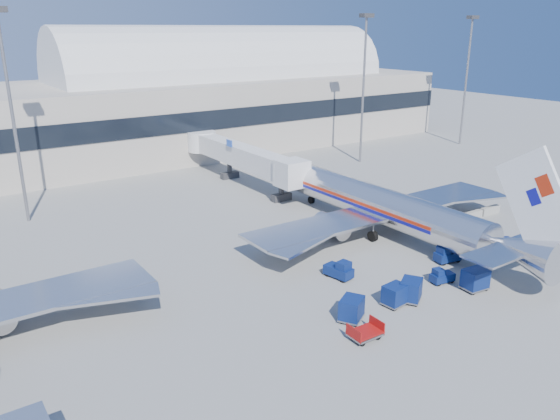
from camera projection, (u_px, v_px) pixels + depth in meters
ground at (339, 271)px, 48.53m from camera, size 260.00×260.00×0.00m
terminal at (31, 118)px, 82.49m from camera, size 170.00×28.15×21.00m
airliner_main at (386, 207)px, 56.51m from camera, size 32.00×37.26×12.07m
jetbridge_near at (237, 154)px, 75.43m from camera, size 4.40×27.50×6.25m
mast_west at (8, 86)px, 56.47m from camera, size 2.00×1.20×22.60m
mast_east at (364, 67)px, 83.43m from camera, size 2.00×1.20×22.60m
mast_far_east at (468, 62)px, 96.91m from camera, size 2.00×1.20×22.60m
barrier_near at (453, 221)px, 59.65m from camera, size 3.00×0.55×0.90m
barrier_mid at (472, 216)px, 61.43m from camera, size 3.00×0.55×0.90m
barrier_far at (490, 210)px, 63.21m from camera, size 3.00×0.55×0.90m
tug_lead at (441, 276)px, 46.08m from camera, size 2.18×1.33×1.33m
tug_right at (447, 255)px, 50.12m from camera, size 2.56×1.60×1.56m
tug_left at (339, 270)px, 46.91m from camera, size 1.69×2.69×1.63m
cart_train_a at (411, 290)px, 42.90m from camera, size 2.53×2.38×1.78m
cart_train_b at (395, 295)px, 42.23m from camera, size 2.05×1.64×1.68m
cart_train_c at (352, 309)px, 40.04m from camera, size 2.50×2.33×1.76m
cart_solo_near at (475, 279)px, 44.70m from camera, size 2.18×1.76×1.79m
cart_solo_far at (500, 247)px, 51.20m from camera, size 2.57×2.45×1.81m
cart_open_red at (365, 333)px, 37.76m from camera, size 2.28×1.62×0.60m
ramp_worker at (528, 252)px, 50.26m from camera, size 0.55×0.73×1.82m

